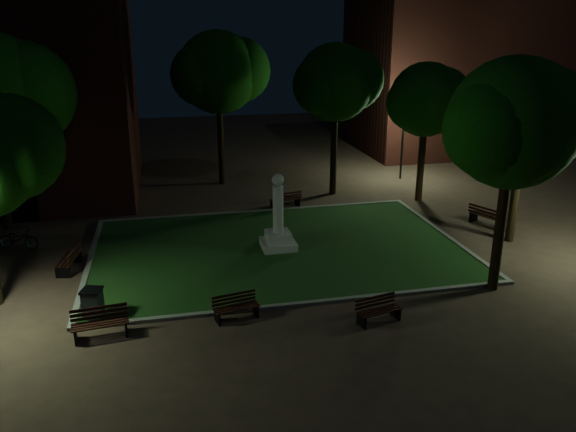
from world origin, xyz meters
The scene contains 20 objects.
ground centered at (0.00, 0.00, 0.00)m, with size 80.00×80.00×0.00m, color #493427.
lawn centered at (0.00, 2.00, 0.04)m, with size 15.00×10.00×0.08m, color #1E4317.
lawn_kerb centered at (0.00, 2.00, 0.06)m, with size 15.40×10.40×0.12m.
monument centered at (0.00, 2.00, 0.96)m, with size 1.40×1.40×3.20m.
building_far centered at (18.00, 20.00, 6.00)m, with size 16.00×10.00×12.00m, color #511E16.
tree_north_er centered at (4.75, 9.50, 6.10)m, with size 5.05×4.12×8.18m.
tree_ne centered at (8.90, 7.29, 5.36)m, with size 4.65×3.79×7.27m.
tree_east centered at (10.18, 0.78, 5.58)m, with size 5.32×4.34×7.76m.
tree_se centered at (6.84, -3.33, 5.92)m, with size 5.31×4.33×8.10m.
tree_far_north centered at (-1.07, 12.95, 6.46)m, with size 5.68×4.64×8.79m.
lamppost_nw centered at (-10.49, 11.24, 3.24)m, with size 1.18×0.28×4.67m.
lamppost_ne centered at (9.70, 11.78, 2.89)m, with size 1.18×0.28×4.08m.
bench_near_left centered at (-2.50, -3.47, 0.38)m, with size 1.54×0.80×0.81m.
bench_near_right centered at (1.87, -4.64, 0.38)m, with size 1.55×0.83×0.81m.
bench_west_near centered at (-6.64, -3.70, 0.43)m, with size 1.72×0.77×0.91m.
bench_left_side centered at (-8.22, 1.66, 0.43)m, with size 0.82×1.73×0.91m.
bench_right_side centered at (10.14, 2.74, 0.46)m, with size 1.27×1.86×0.97m.
bench_far_side centered at (1.52, 7.51, 0.42)m, with size 1.69×0.92×0.88m.
trash_bin centered at (-6.96, -2.52, 0.53)m, with size 0.74×0.74×1.04m.
bicycle centered at (-10.66, 4.45, 0.46)m, with size 0.61×1.74×0.92m, color black.
Camera 1 is at (-4.35, -19.51, 8.90)m, focal length 35.00 mm.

